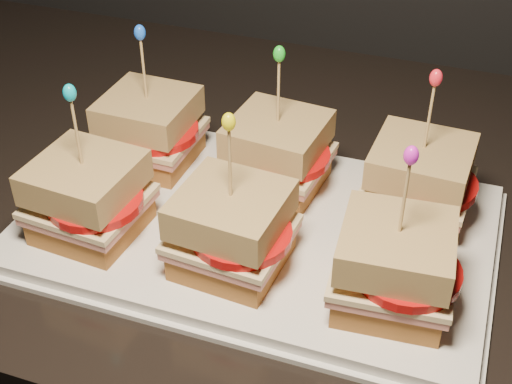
% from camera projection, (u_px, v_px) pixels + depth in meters
% --- Properties ---
extents(cabinet, '(2.17, 0.67, 0.91)m').
position_uv_depth(cabinet, '(104.00, 377.00, 1.20)').
color(cabinet, black).
rests_on(cabinet, ground).
extents(granite_slab, '(2.21, 0.71, 0.03)m').
position_uv_depth(granite_slab, '(57.00, 139.00, 0.92)').
color(granite_slab, black).
rests_on(granite_slab, cabinet).
extents(platter, '(0.47, 0.29, 0.02)m').
position_uv_depth(platter, '(256.00, 228.00, 0.73)').
color(platter, white).
rests_on(platter, granite_slab).
extents(platter_rim, '(0.48, 0.30, 0.01)m').
position_uv_depth(platter_rim, '(256.00, 232.00, 0.74)').
color(platter_rim, white).
rests_on(platter_rim, granite_slab).
extents(sandwich_0_bread_bot, '(0.09, 0.09, 0.03)m').
position_uv_depth(sandwich_0_bread_bot, '(152.00, 150.00, 0.81)').
color(sandwich_0_bread_bot, brown).
rests_on(sandwich_0_bread_bot, platter).
extents(sandwich_0_ham, '(0.10, 0.10, 0.01)m').
position_uv_depth(sandwich_0_ham, '(151.00, 137.00, 0.80)').
color(sandwich_0_ham, '#C27266').
rests_on(sandwich_0_ham, sandwich_0_bread_bot).
extents(sandwich_0_cheese, '(0.11, 0.10, 0.01)m').
position_uv_depth(sandwich_0_cheese, '(150.00, 132.00, 0.80)').
color(sandwich_0_cheese, beige).
rests_on(sandwich_0_cheese, sandwich_0_ham).
extents(sandwich_0_tomato, '(0.09, 0.09, 0.01)m').
position_uv_depth(sandwich_0_tomato, '(157.00, 131.00, 0.79)').
color(sandwich_0_tomato, '#BA0E0D').
rests_on(sandwich_0_tomato, sandwich_0_cheese).
extents(sandwich_0_bread_top, '(0.10, 0.10, 0.03)m').
position_uv_depth(sandwich_0_bread_top, '(148.00, 110.00, 0.78)').
color(sandwich_0_bread_top, brown).
rests_on(sandwich_0_bread_top, sandwich_0_tomato).
extents(sandwich_0_pick, '(0.00, 0.00, 0.09)m').
position_uv_depth(sandwich_0_pick, '(144.00, 72.00, 0.75)').
color(sandwich_0_pick, tan).
rests_on(sandwich_0_pick, sandwich_0_bread_top).
extents(sandwich_0_frill, '(0.01, 0.01, 0.02)m').
position_uv_depth(sandwich_0_frill, '(140.00, 32.00, 0.73)').
color(sandwich_0_frill, blue).
rests_on(sandwich_0_frill, sandwich_0_pick).
extents(sandwich_1_bread_bot, '(0.10, 0.10, 0.03)m').
position_uv_depth(sandwich_1_bread_bot, '(277.00, 175.00, 0.77)').
color(sandwich_1_bread_bot, brown).
rests_on(sandwich_1_bread_bot, platter).
extents(sandwich_1_ham, '(0.11, 0.11, 0.01)m').
position_uv_depth(sandwich_1_ham, '(277.00, 162.00, 0.76)').
color(sandwich_1_ham, '#C27266').
rests_on(sandwich_1_ham, sandwich_1_bread_bot).
extents(sandwich_1_cheese, '(0.11, 0.11, 0.01)m').
position_uv_depth(sandwich_1_cheese, '(277.00, 157.00, 0.76)').
color(sandwich_1_cheese, beige).
rests_on(sandwich_1_cheese, sandwich_1_ham).
extents(sandwich_1_tomato, '(0.09, 0.09, 0.01)m').
position_uv_depth(sandwich_1_tomato, '(286.00, 156.00, 0.75)').
color(sandwich_1_tomato, '#BA0E0D').
rests_on(sandwich_1_tomato, sandwich_1_cheese).
extents(sandwich_1_bread_top, '(0.10, 0.10, 0.03)m').
position_uv_depth(sandwich_1_bread_top, '(278.00, 134.00, 0.74)').
color(sandwich_1_bread_top, brown).
rests_on(sandwich_1_bread_top, sandwich_1_tomato).
extents(sandwich_1_pick, '(0.00, 0.00, 0.09)m').
position_uv_depth(sandwich_1_pick, '(278.00, 95.00, 0.71)').
color(sandwich_1_pick, tan).
rests_on(sandwich_1_pick, sandwich_1_bread_top).
extents(sandwich_1_frill, '(0.01, 0.01, 0.02)m').
position_uv_depth(sandwich_1_frill, '(279.00, 54.00, 0.69)').
color(sandwich_1_frill, green).
rests_on(sandwich_1_frill, sandwich_1_pick).
extents(sandwich_2_bread_bot, '(0.10, 0.10, 0.03)m').
position_uv_depth(sandwich_2_bread_bot, '(415.00, 203.00, 0.73)').
color(sandwich_2_bread_bot, brown).
rests_on(sandwich_2_bread_bot, platter).
extents(sandwich_2_ham, '(0.11, 0.10, 0.01)m').
position_uv_depth(sandwich_2_ham, '(417.00, 190.00, 0.72)').
color(sandwich_2_ham, '#C27266').
rests_on(sandwich_2_ham, sandwich_2_bread_bot).
extents(sandwich_2_cheese, '(0.11, 0.10, 0.01)m').
position_uv_depth(sandwich_2_cheese, '(418.00, 184.00, 0.72)').
color(sandwich_2_cheese, beige).
rests_on(sandwich_2_cheese, sandwich_2_ham).
extents(sandwich_2_tomato, '(0.09, 0.09, 0.01)m').
position_uv_depth(sandwich_2_tomato, '(430.00, 184.00, 0.71)').
color(sandwich_2_tomato, '#BA0E0D').
rests_on(sandwich_2_tomato, sandwich_2_cheese).
extents(sandwich_2_bread_top, '(0.10, 0.10, 0.03)m').
position_uv_depth(sandwich_2_bread_top, '(422.00, 161.00, 0.70)').
color(sandwich_2_bread_top, brown).
rests_on(sandwich_2_bread_top, sandwich_2_tomato).
extents(sandwich_2_pick, '(0.00, 0.00, 0.09)m').
position_uv_depth(sandwich_2_pick, '(429.00, 121.00, 0.67)').
color(sandwich_2_pick, tan).
rests_on(sandwich_2_pick, sandwich_2_bread_top).
extents(sandwich_2_frill, '(0.01, 0.01, 0.02)m').
position_uv_depth(sandwich_2_frill, '(436.00, 78.00, 0.65)').
color(sandwich_2_frill, red).
rests_on(sandwich_2_frill, sandwich_2_pick).
extents(sandwich_3_bread_bot, '(0.10, 0.10, 0.03)m').
position_uv_depth(sandwich_3_bread_bot, '(92.00, 220.00, 0.71)').
color(sandwich_3_bread_bot, brown).
rests_on(sandwich_3_bread_bot, platter).
extents(sandwich_3_ham, '(0.11, 0.11, 0.01)m').
position_uv_depth(sandwich_3_ham, '(90.00, 206.00, 0.70)').
color(sandwich_3_ham, '#C27266').
rests_on(sandwich_3_ham, sandwich_3_bread_bot).
extents(sandwich_3_cheese, '(0.11, 0.11, 0.01)m').
position_uv_depth(sandwich_3_cheese, '(89.00, 201.00, 0.69)').
color(sandwich_3_cheese, beige).
rests_on(sandwich_3_cheese, sandwich_3_ham).
extents(sandwich_3_tomato, '(0.09, 0.09, 0.01)m').
position_uv_depth(sandwich_3_tomato, '(95.00, 201.00, 0.68)').
color(sandwich_3_tomato, '#BA0E0D').
rests_on(sandwich_3_tomato, sandwich_3_cheese).
extents(sandwich_3_bread_top, '(0.10, 0.10, 0.03)m').
position_uv_depth(sandwich_3_bread_top, '(84.00, 177.00, 0.68)').
color(sandwich_3_bread_top, brown).
rests_on(sandwich_3_bread_top, sandwich_3_tomato).
extents(sandwich_3_pick, '(0.00, 0.00, 0.09)m').
position_uv_depth(sandwich_3_pick, '(77.00, 136.00, 0.65)').
color(sandwich_3_pick, tan).
rests_on(sandwich_3_pick, sandwich_3_bread_top).
extents(sandwich_3_frill, '(0.01, 0.01, 0.02)m').
position_uv_depth(sandwich_3_frill, '(70.00, 93.00, 0.62)').
color(sandwich_3_frill, '#05A7BF').
rests_on(sandwich_3_frill, sandwich_3_pick).
extents(sandwich_4_bread_bot, '(0.10, 0.10, 0.03)m').
position_uv_depth(sandwich_4_bread_bot, '(232.00, 253.00, 0.67)').
color(sandwich_4_bread_bot, brown).
rests_on(sandwich_4_bread_bot, platter).
extents(sandwich_4_ham, '(0.11, 0.11, 0.01)m').
position_uv_depth(sandwich_4_ham, '(232.00, 239.00, 0.66)').
color(sandwich_4_ham, '#C27266').
rests_on(sandwich_4_ham, sandwich_4_bread_bot).
extents(sandwich_4_cheese, '(0.11, 0.11, 0.01)m').
position_uv_depth(sandwich_4_cheese, '(232.00, 233.00, 0.66)').
color(sandwich_4_cheese, beige).
rests_on(sandwich_4_cheese, sandwich_4_ham).
extents(sandwich_4_tomato, '(0.09, 0.09, 0.01)m').
position_uv_depth(sandwich_4_tomato, '(242.00, 234.00, 0.64)').
color(sandwich_4_tomato, '#BA0E0D').
rests_on(sandwich_4_tomato, sandwich_4_cheese).
extents(sandwich_4_bread_top, '(0.10, 0.10, 0.03)m').
position_uv_depth(sandwich_4_bread_top, '(231.00, 209.00, 0.64)').
color(sandwich_4_bread_top, brown).
rests_on(sandwich_4_bread_top, sandwich_4_tomato).
extents(sandwich_4_pick, '(0.00, 0.00, 0.09)m').
position_uv_depth(sandwich_4_pick, '(230.00, 167.00, 0.61)').
color(sandwich_4_pick, tan).
rests_on(sandwich_4_pick, sandwich_4_bread_top).
extents(sandwich_4_frill, '(0.01, 0.01, 0.02)m').
position_uv_depth(sandwich_4_frill, '(229.00, 122.00, 0.58)').
color(sandwich_4_frill, yellow).
rests_on(sandwich_4_frill, sandwich_4_pick).
extents(sandwich_5_bread_bot, '(0.10, 0.10, 0.03)m').
position_uv_depth(sandwich_5_bread_bot, '(390.00, 290.00, 0.63)').
color(sandwich_5_bread_bot, brown).
rests_on(sandwich_5_bread_bot, platter).
extents(sandwich_5_ham, '(0.11, 0.11, 0.01)m').
position_uv_depth(sandwich_5_ham, '(392.00, 276.00, 0.62)').
color(sandwich_5_ham, '#C27266').
rests_on(sandwich_5_ham, sandwich_5_bread_bot).
extents(sandwich_5_cheese, '(0.11, 0.11, 0.01)m').
position_uv_depth(sandwich_5_cheese, '(393.00, 270.00, 0.62)').
color(sandwich_5_cheese, beige).
rests_on(sandwich_5_cheese, sandwich_5_ham).
extents(sandwich_5_tomato, '(0.09, 0.09, 0.01)m').
position_uv_depth(sandwich_5_tomato, '(407.00, 272.00, 0.60)').
color(sandwich_5_tomato, '#BA0E0D').
rests_on(sandwich_5_tomato, sandwich_5_cheese).
extents(sandwich_5_bread_top, '(0.10, 0.10, 0.03)m').
position_uv_depth(sandwich_5_bread_top, '(397.00, 246.00, 0.60)').
color(sandwich_5_bread_top, brown).
rests_on(sandwich_5_bread_top, sandwich_5_tomato).
extents(sandwich_5_pick, '(0.00, 0.00, 0.09)m').
position_uv_depth(sandwich_5_pick, '(404.00, 202.00, 0.57)').
color(sandwich_5_pick, tan).
rests_on(sandwich_5_pick, sandwich_5_bread_top).
extents(sandwich_5_frill, '(0.01, 0.01, 0.02)m').
position_uv_depth(sandwich_5_frill, '(411.00, 155.00, 0.54)').
color(sandwich_5_frill, '#CE1FBE').
rests_on(sandwich_5_frill, sandwich_5_pick).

